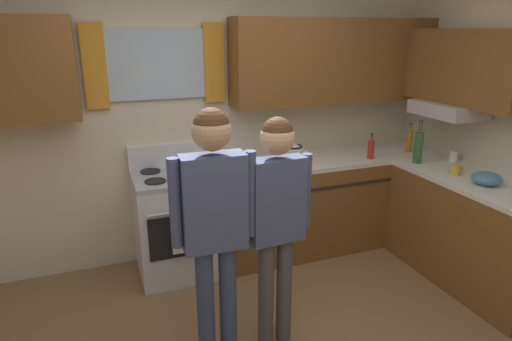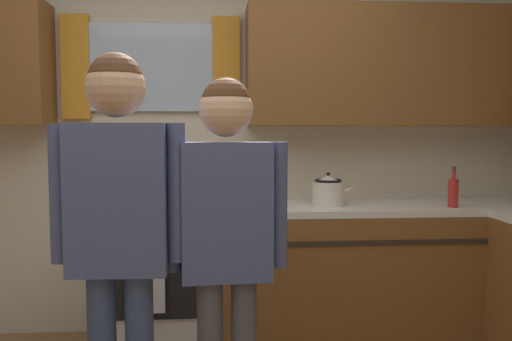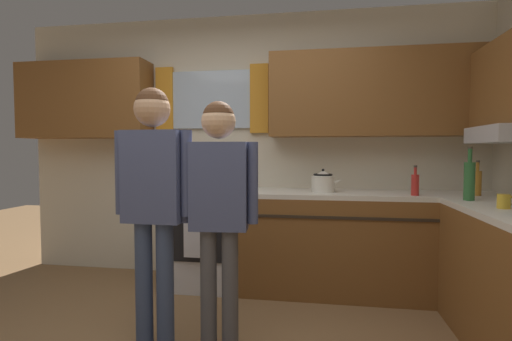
% 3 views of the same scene
% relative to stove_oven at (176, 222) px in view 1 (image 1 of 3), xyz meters
% --- Properties ---
extents(back_wall_unit, '(4.60, 0.42, 2.60)m').
position_rel_stove_oven_xyz_m(back_wall_unit, '(0.34, 0.27, 1.03)').
color(back_wall_unit, beige).
rests_on(back_wall_unit, ground).
extents(kitchen_counter_run, '(2.23, 2.05, 0.90)m').
position_rel_stove_oven_xyz_m(kitchen_counter_run, '(1.79, -0.40, -0.02)').
color(kitchen_counter_run, brown).
rests_on(kitchen_counter_run, ground).
extents(stove_oven, '(0.67, 0.67, 1.10)m').
position_rel_stove_oven_xyz_m(stove_oven, '(0.00, 0.00, 0.00)').
color(stove_oven, silver).
rests_on(stove_oven, ground).
extents(bottle_wine_green, '(0.08, 0.08, 0.39)m').
position_rel_stove_oven_xyz_m(bottle_wine_green, '(2.13, -0.46, 0.58)').
color(bottle_wine_green, '#2D6633').
rests_on(bottle_wine_green, kitchen_counter_run).
extents(bottle_oil_amber, '(0.06, 0.06, 0.29)m').
position_rel_stove_oven_xyz_m(bottle_oil_amber, '(2.31, -0.12, 0.54)').
color(bottle_oil_amber, '#B27223').
rests_on(bottle_oil_amber, kitchen_counter_run).
extents(bottle_sauce_red, '(0.06, 0.06, 0.25)m').
position_rel_stove_oven_xyz_m(bottle_sauce_red, '(1.81, -0.19, 0.53)').
color(bottle_sauce_red, red).
rests_on(bottle_sauce_red, kitchen_counter_run).
extents(mug_ceramic_white, '(0.13, 0.08, 0.09)m').
position_rel_stove_oven_xyz_m(mug_ceramic_white, '(2.49, -0.52, 0.48)').
color(mug_ceramic_white, white).
rests_on(mug_ceramic_white, kitchen_counter_run).
extents(mug_mustard_yellow, '(0.12, 0.08, 0.09)m').
position_rel_stove_oven_xyz_m(mug_mustard_yellow, '(2.20, -0.85, 0.48)').
color(mug_mustard_yellow, gold).
rests_on(mug_mustard_yellow, kitchen_counter_run).
extents(stovetop_kettle, '(0.27, 0.20, 0.21)m').
position_rel_stove_oven_xyz_m(stovetop_kettle, '(1.08, -0.06, 0.53)').
color(stovetop_kettle, silver).
rests_on(stovetop_kettle, kitchen_counter_run).
extents(mixing_bowl, '(0.23, 0.23, 0.10)m').
position_rel_stove_oven_xyz_m(mixing_bowl, '(2.24, -1.12, 0.48)').
color(mixing_bowl, teal).
rests_on(mixing_bowl, kitchen_counter_run).
extents(adult_left, '(0.51, 0.22, 1.65)m').
position_rel_stove_oven_xyz_m(adult_left, '(0.02, -1.21, 0.57)').
color(adult_left, '#38476B').
rests_on(adult_left, ground).
extents(adult_in_plaid, '(0.49, 0.21, 1.57)m').
position_rel_stove_oven_xyz_m(adult_in_plaid, '(0.43, -1.17, 0.52)').
color(adult_in_plaid, '#4C4C51').
rests_on(adult_in_plaid, ground).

